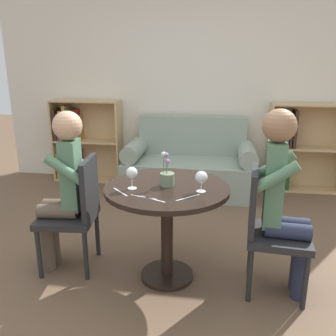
{
  "coord_description": "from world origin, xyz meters",
  "views": [
    {
      "loc": [
        0.36,
        -2.36,
        1.58
      ],
      "look_at": [
        0.0,
        0.05,
        0.86
      ],
      "focal_mm": 38.0,
      "sensor_mm": 36.0,
      "label": 1
    }
  ],
  "objects": [
    {
      "name": "flower_vase",
      "position": [
        -0.0,
        0.01,
        0.81
      ],
      "size": [
        0.1,
        0.1,
        0.25
      ],
      "color": "gray",
      "rests_on": "round_table"
    },
    {
      "name": "chair_left",
      "position": [
        -0.72,
        0.05,
        0.49
      ],
      "size": [
        0.46,
        0.46,
        0.9
      ],
      "rotation": [
        0.0,
        0.0,
        -1.47
      ],
      "color": "#232326",
      "rests_on": "ground_plane"
    },
    {
      "name": "knife_left_setting",
      "position": [
        -0.12,
        -0.24,
        0.74
      ],
      "size": [
        0.19,
        0.07,
        0.0
      ],
      "color": "silver",
      "rests_on": "round_table"
    },
    {
      "name": "fork_right_setting",
      "position": [
        -0.3,
        -0.17,
        0.74
      ],
      "size": [
        0.14,
        0.15,
        0.0
      ],
      "color": "silver",
      "rests_on": "round_table"
    },
    {
      "name": "chair_right",
      "position": [
        0.72,
        -0.04,
        0.49
      ],
      "size": [
        0.45,
        0.45,
        0.9
      ],
      "rotation": [
        0.0,
        0.0,
        1.48
      ],
      "color": "#232326",
      "rests_on": "ground_plane"
    },
    {
      "name": "back_wall",
      "position": [
        0.0,
        2.37,
        1.35
      ],
      "size": [
        5.2,
        0.05,
        2.7
      ],
      "color": "silver",
      "rests_on": "ground_plane"
    },
    {
      "name": "fork_left_setting",
      "position": [
        0.17,
        -0.2,
        0.74
      ],
      "size": [
        0.14,
        0.14,
        0.0
      ],
      "color": "silver",
      "rests_on": "round_table"
    },
    {
      "name": "wine_glass_left",
      "position": [
        -0.23,
        -0.09,
        0.85
      ],
      "size": [
        0.08,
        0.08,
        0.16
      ],
      "color": "white",
      "rests_on": "round_table"
    },
    {
      "name": "bookshelf_right",
      "position": [
        1.3,
        2.21,
        0.54
      ],
      "size": [
        0.93,
        0.28,
        1.1
      ],
      "color": "tan",
      "rests_on": "ground_plane"
    },
    {
      "name": "person_right",
      "position": [
        0.8,
        -0.05,
        0.71
      ],
      "size": [
        0.44,
        0.36,
        1.31
      ],
      "rotation": [
        0.0,
        0.0,
        1.48
      ],
      "color": "#282D47",
      "rests_on": "ground_plane"
    },
    {
      "name": "ground_plane",
      "position": [
        0.0,
        0.0,
        0.0
      ],
      "size": [
        16.0,
        16.0,
        0.0
      ],
      "primitive_type": "plane",
      "color": "brown"
    },
    {
      "name": "couch",
      "position": [
        0.0,
        1.94,
        0.31
      ],
      "size": [
        1.6,
        0.8,
        0.92
      ],
      "color": "gray",
      "rests_on": "ground_plane"
    },
    {
      "name": "wine_glass_right",
      "position": [
        0.25,
        -0.08,
        0.84
      ],
      "size": [
        0.09,
        0.09,
        0.15
      ],
      "color": "white",
      "rests_on": "round_table"
    },
    {
      "name": "knife_right_setting",
      "position": [
        -0.05,
        -0.27,
        0.74
      ],
      "size": [
        0.18,
        0.09,
        0.0
      ],
      "color": "silver",
      "rests_on": "round_table"
    },
    {
      "name": "bookshelf_left",
      "position": [
        -1.56,
        2.2,
        0.53
      ],
      "size": [
        0.93,
        0.28,
        1.1
      ],
      "color": "tan",
      "rests_on": "ground_plane"
    },
    {
      "name": "person_left",
      "position": [
        -0.8,
        0.03,
        0.68
      ],
      "size": [
        0.44,
        0.37,
        1.25
      ],
      "rotation": [
        0.0,
        0.0,
        -1.47
      ],
      "color": "brown",
      "rests_on": "ground_plane"
    },
    {
      "name": "round_table",
      "position": [
        0.0,
        0.0,
        0.58
      ],
      "size": [
        0.9,
        0.9,
        0.74
      ],
      "color": "black",
      "rests_on": "ground_plane"
    }
  ]
}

